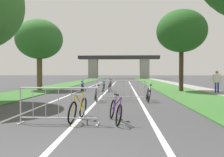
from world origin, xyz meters
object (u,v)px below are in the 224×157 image
object	(u,v)px
crowd_barrier_nearest	(59,106)
bicycle_black_5	(110,86)
bicycle_yellow_3	(78,109)
bicycle_purple_4	(115,110)
tree_right_cypress_far	(181,31)
tree_left_pine_far	(39,40)
bicycle_teal_1	(104,87)
crowd_barrier_second	(124,91)
bicycle_silver_6	(148,94)
bicycle_blue_0	(83,87)
bicycle_white_2	(97,94)
crowd_barrier_third	(97,85)
pedestrian_waiting	(217,80)

from	to	relation	value
crowd_barrier_nearest	bicycle_black_5	world-z (taller)	crowd_barrier_nearest
bicycle_yellow_3	bicycle_purple_4	bearing A→B (deg)	179.11
tree_right_cypress_far	tree_left_pine_far	bearing A→B (deg)	175.49
crowd_barrier_nearest	bicycle_teal_1	world-z (taller)	crowd_barrier_nearest
tree_left_pine_far	crowd_barrier_nearest	xyz separation A→B (m)	(5.26, -12.84, -3.75)
tree_left_pine_far	crowd_barrier_second	bearing A→B (deg)	-44.31
crowd_barrier_nearest	bicycle_silver_6	bearing A→B (deg)	60.49
bicycle_blue_0	bicycle_yellow_3	world-z (taller)	bicycle_yellow_3
bicycle_yellow_3	bicycle_silver_6	world-z (taller)	bicycle_silver_6
bicycle_white_2	bicycle_silver_6	size ratio (longest dim) A/B	0.93
bicycle_blue_0	bicycle_silver_6	world-z (taller)	bicycle_silver_6
tree_left_pine_far	tree_right_cypress_far	xyz separation A→B (m)	(11.56, -0.91, 0.42)
crowd_barrier_nearest	bicycle_white_2	size ratio (longest dim) A/B	1.42
bicycle_blue_0	bicycle_teal_1	distance (m)	2.07
tree_right_cypress_far	bicycle_black_5	size ratio (longest dim) A/B	3.75
bicycle_purple_4	crowd_barrier_second	bearing A→B (deg)	-104.41
crowd_barrier_third	bicycle_teal_1	xyz separation A→B (m)	(0.52, -0.44, -0.15)
crowd_barrier_nearest	bicycle_purple_4	world-z (taller)	crowd_barrier_nearest
crowd_barrier_nearest	bicycle_blue_0	bearing A→B (deg)	96.96
bicycle_white_2	bicycle_silver_6	xyz separation A→B (m)	(2.66, 0.06, 0.02)
bicycle_purple_4	bicycle_silver_6	bearing A→B (deg)	-118.36
crowd_barrier_third	bicycle_white_2	world-z (taller)	crowd_barrier_third
crowd_barrier_second	bicycle_yellow_3	distance (m)	5.54
bicycle_yellow_3	crowd_barrier_third	bearing A→B (deg)	-79.56
bicycle_blue_0	tree_right_cypress_far	bearing A→B (deg)	-7.44
bicycle_purple_4	crowd_barrier_third	bearing A→B (deg)	-92.76
tree_right_cypress_far	crowd_barrier_nearest	xyz separation A→B (m)	(-6.30, -11.93, -4.17)
bicycle_teal_1	pedestrian_waiting	distance (m)	8.16
crowd_barrier_third	tree_right_cypress_far	bearing A→B (deg)	0.99
bicycle_white_2	tree_left_pine_far	bearing A→B (deg)	116.42
tree_left_pine_far	pedestrian_waiting	bearing A→B (deg)	-11.28
bicycle_black_5	pedestrian_waiting	xyz separation A→B (m)	(7.63, -2.10, 0.60)
crowd_barrier_third	crowd_barrier_second	bearing A→B (deg)	-70.59
crowd_barrier_second	bicycle_blue_0	size ratio (longest dim) A/B	1.41
crowd_barrier_second	bicycle_black_5	size ratio (longest dim) A/B	1.36
tree_left_pine_far	bicycle_teal_1	xyz separation A→B (m)	(5.54, -1.47, -3.90)
crowd_barrier_second	bicycle_black_5	distance (m)	6.43
bicycle_black_5	bicycle_teal_1	bearing A→B (deg)	55.25
bicycle_silver_6	bicycle_black_5	bearing A→B (deg)	111.00
bicycle_purple_4	bicycle_black_5	size ratio (longest dim) A/B	1.00
bicycle_blue_0	crowd_barrier_third	bearing A→B (deg)	-28.54
crowd_barrier_second	bicycle_silver_6	bearing A→B (deg)	-19.20
bicycle_yellow_3	bicycle_purple_4	size ratio (longest dim) A/B	1.00
bicycle_white_2	crowd_barrier_third	bearing A→B (deg)	85.01
bicycle_black_5	crowd_barrier_nearest	bearing A→B (deg)	77.61
bicycle_purple_4	bicycle_yellow_3	bearing A→B (deg)	-19.70
crowd_barrier_third	bicycle_black_5	size ratio (longest dim) A/B	1.36
bicycle_black_5	tree_left_pine_far	bearing A→B (deg)	-14.94
crowd_barrier_second	bicycle_teal_1	size ratio (longest dim) A/B	1.36
tree_right_cypress_far	bicycle_black_5	distance (m)	7.07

